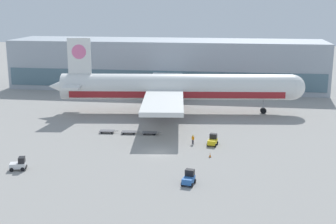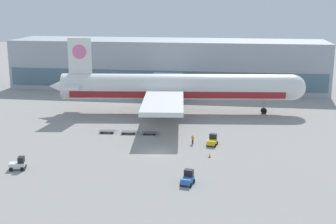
% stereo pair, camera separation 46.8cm
% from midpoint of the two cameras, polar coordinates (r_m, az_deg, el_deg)
% --- Properties ---
extents(ground_plane, '(400.00, 400.00, 0.00)m').
position_cam_midpoint_polar(ground_plane, '(79.39, -1.42, -4.98)').
color(ground_plane, gray).
extents(terminal_building, '(90.00, 18.20, 14.00)m').
position_cam_midpoint_polar(terminal_building, '(137.42, -0.24, 5.87)').
color(terminal_building, '#9EA8B2').
rests_on(terminal_building, ground_plane).
extents(airplane_main, '(57.97, 48.61, 17.00)m').
position_cam_midpoint_polar(airplane_main, '(105.80, 0.51, 2.96)').
color(airplane_main, white).
rests_on(airplane_main, ground_plane).
extents(baggage_tug_foreground, '(1.98, 2.65, 2.00)m').
position_cam_midpoint_polar(baggage_tug_foreground, '(83.48, 5.32, -3.47)').
color(baggage_tug_foreground, yellow).
rests_on(baggage_tug_foreground, ground_plane).
extents(baggage_tug_mid, '(2.73, 2.17, 2.00)m').
position_cam_midpoint_polar(baggage_tug_mid, '(74.90, -17.90, -6.09)').
color(baggage_tug_mid, silver).
rests_on(baggage_tug_mid, ground_plane).
extents(baggage_tug_far, '(2.00, 2.65, 2.00)m').
position_cam_midpoint_polar(baggage_tug_far, '(66.05, 2.35, -8.06)').
color(baggage_tug_far, '#2D66B7').
rests_on(baggage_tug_far, ground_plane).
extents(baggage_dolly_lead, '(3.76, 1.79, 0.48)m').
position_cam_midpoint_polar(baggage_dolly_lead, '(91.66, -7.59, -2.31)').
color(baggage_dolly_lead, '#56565B').
rests_on(baggage_dolly_lead, ground_plane).
extents(baggage_dolly_second, '(3.76, 1.79, 0.48)m').
position_cam_midpoint_polar(baggage_dolly_second, '(90.59, -4.94, -2.43)').
color(baggage_dolly_second, '#56565B').
rests_on(baggage_dolly_second, ground_plane).
extents(baggage_dolly_third, '(3.76, 1.79, 0.48)m').
position_cam_midpoint_polar(baggage_dolly_third, '(89.94, -2.40, -2.51)').
color(baggage_dolly_third, '#56565B').
rests_on(baggage_dolly_third, ground_plane).
extents(ground_crew_near, '(0.50, 0.38, 1.72)m').
position_cam_midpoint_polar(ground_crew_near, '(83.78, 2.90, -3.27)').
color(ground_crew_near, black).
rests_on(ground_crew_near, ground_plane).
extents(traffic_cone_near, '(0.40, 0.40, 0.76)m').
position_cam_midpoint_polar(traffic_cone_near, '(77.32, 4.98, -5.25)').
color(traffic_cone_near, black).
rests_on(traffic_cone_near, ground_plane).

